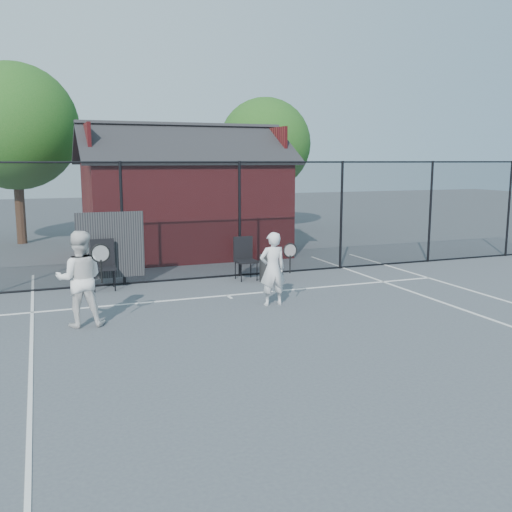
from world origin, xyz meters
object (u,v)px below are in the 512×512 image
object	(u,v)px
player_front	(273,269)
waste_bin	(269,268)
chair_right	(246,259)
player_back	(80,279)
clubhouse	(184,205)
chair_left	(104,266)

from	to	relation	value
player_front	waste_bin	size ratio (longest dim) A/B	2.28
chair_right	waste_bin	bearing A→B (deg)	-40.15
player_front	player_back	xyz separation A→B (m)	(-3.87, -0.15, 0.11)
player_front	chair_right	distance (m)	2.65
player_front	chair_right	bearing A→B (deg)	82.26
player_back	chair_right	bearing A→B (deg)	33.26
player_front	waste_bin	xyz separation A→B (m)	(0.83, 2.24, -0.44)
clubhouse	player_back	world-z (taller)	clubhouse
player_back	chair_right	xyz separation A→B (m)	(4.23, 2.77, -0.35)
player_back	waste_bin	distance (m)	5.30
clubhouse	chair_right	size ratio (longest dim) A/B	6.10
chair_left	chair_right	bearing A→B (deg)	0.69
player_front	chair_right	world-z (taller)	player_front
chair_left	clubhouse	bearing A→B (deg)	58.22
chair_right	player_front	bearing A→B (deg)	-99.21
clubhouse	waste_bin	xyz separation A→B (m)	(0.96, -4.90, -1.27)
player_front	chair_right	xyz separation A→B (m)	(0.36, 2.62, -0.25)
waste_bin	player_back	bearing A→B (deg)	-152.97
player_front	player_back	bearing A→B (deg)	-177.75
clubhouse	waste_bin	bearing A→B (deg)	-78.96
player_front	chair_right	size ratio (longest dim) A/B	1.45
chair_left	waste_bin	bearing A→B (deg)	-4.44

